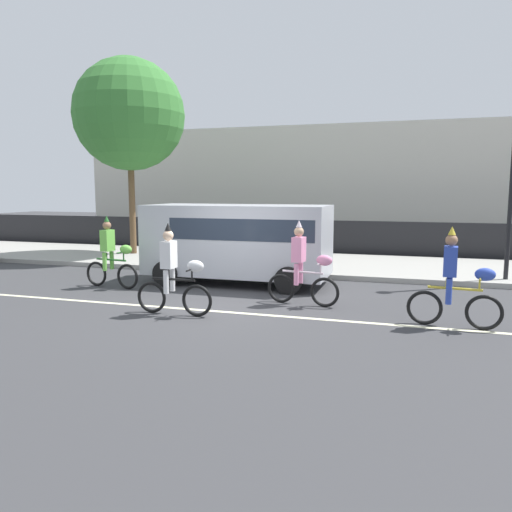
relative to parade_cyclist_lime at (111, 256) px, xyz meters
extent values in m
plane|color=#38383A|center=(3.47, -1.14, -0.84)|extent=(80.00, 80.00, 0.00)
cube|color=beige|center=(3.47, -1.64, -0.84)|extent=(36.00, 0.14, 0.01)
cube|color=#9E9B93|center=(3.47, 5.36, -0.77)|extent=(60.00, 5.00, 0.15)
cube|color=black|center=(3.47, 8.26, -0.14)|extent=(40.00, 0.08, 1.40)
cube|color=beige|center=(4.55, 16.86, 2.02)|extent=(28.00, 8.00, 5.72)
torus|color=black|center=(0.51, -0.07, -0.51)|extent=(0.67, 0.16, 0.67)
torus|color=black|center=(-0.53, 0.07, -0.51)|extent=(0.67, 0.16, 0.67)
cylinder|color=#266626|center=(-0.01, 0.00, -0.09)|extent=(0.96, 0.18, 0.05)
cylinder|color=#266626|center=(-0.16, 0.02, 0.00)|extent=(0.04, 0.04, 0.18)
cylinder|color=#266626|center=(0.40, -0.05, 0.02)|extent=(0.04, 0.04, 0.23)
cylinder|color=#266626|center=(0.40, -0.05, 0.14)|extent=(0.10, 0.50, 0.03)
ellipsoid|color=#72CC4C|center=(0.49, -0.06, 0.21)|extent=(0.38, 0.25, 0.24)
cube|color=#72CC4C|center=(-0.11, 0.01, 0.42)|extent=(0.28, 0.35, 0.56)
sphere|color=#9E7051|center=(-0.11, 0.01, 0.82)|extent=(0.22, 0.22, 0.22)
cone|color=#266626|center=(-0.11, 0.01, 1.00)|extent=(0.14, 0.14, 0.16)
cylinder|color=#72CC4C|center=(-0.13, -0.12, -0.13)|extent=(0.11, 0.11, 0.48)
cylinder|color=#72CC4C|center=(-0.09, 0.15, -0.13)|extent=(0.11, 0.11, 0.48)
torus|color=black|center=(3.42, -2.16, -0.51)|extent=(0.67, 0.08, 0.67)
torus|color=black|center=(2.37, -2.15, -0.51)|extent=(0.67, 0.08, 0.67)
cylinder|color=black|center=(2.90, -2.15, -0.09)|extent=(0.97, 0.06, 0.05)
cylinder|color=black|center=(2.75, -2.15, 0.00)|extent=(0.04, 0.04, 0.18)
cylinder|color=black|center=(3.32, -2.16, 0.02)|extent=(0.04, 0.04, 0.23)
cylinder|color=black|center=(3.32, -2.16, 0.14)|extent=(0.04, 0.50, 0.03)
ellipsoid|color=white|center=(3.40, -2.16, 0.21)|extent=(0.36, 0.20, 0.24)
cube|color=white|center=(2.80, -2.15, 0.42)|extent=(0.24, 0.32, 0.56)
sphere|color=beige|center=(2.80, -2.15, 0.82)|extent=(0.22, 0.22, 0.22)
cone|color=black|center=(2.80, -2.15, 1.00)|extent=(0.14, 0.14, 0.16)
cylinder|color=white|center=(2.79, -2.29, -0.13)|extent=(0.11, 0.11, 0.48)
cylinder|color=white|center=(2.80, -2.01, -0.13)|extent=(0.11, 0.11, 0.48)
torus|color=black|center=(5.79, -0.55, -0.51)|extent=(0.67, 0.17, 0.67)
torus|color=black|center=(4.75, -0.40, -0.51)|extent=(0.67, 0.17, 0.67)
cylinder|color=silver|center=(5.27, -0.47, -0.09)|extent=(0.96, 0.19, 0.05)
cylinder|color=silver|center=(5.12, -0.45, 0.00)|extent=(0.04, 0.04, 0.18)
cylinder|color=silver|center=(5.68, -0.53, 0.02)|extent=(0.04, 0.04, 0.23)
cylinder|color=silver|center=(5.68, -0.53, 0.14)|extent=(0.10, 0.50, 0.03)
ellipsoid|color=pink|center=(5.77, -0.55, 0.21)|extent=(0.39, 0.25, 0.24)
cube|color=pink|center=(5.17, -0.46, 0.42)|extent=(0.28, 0.35, 0.56)
sphere|color=tan|center=(5.17, -0.46, 0.82)|extent=(0.22, 0.22, 0.22)
cone|color=silver|center=(5.17, -0.46, 1.00)|extent=(0.14, 0.14, 0.16)
cylinder|color=pink|center=(5.15, -0.60, -0.13)|extent=(0.11, 0.11, 0.48)
cylinder|color=pink|center=(5.19, -0.32, -0.13)|extent=(0.11, 0.11, 0.48)
torus|color=black|center=(8.91, -1.51, -0.51)|extent=(0.67, 0.13, 0.67)
torus|color=black|center=(7.87, -1.42, -0.51)|extent=(0.67, 0.13, 0.67)
cylinder|color=gold|center=(8.39, -1.47, -0.09)|extent=(0.97, 0.13, 0.05)
cylinder|color=gold|center=(8.24, -1.46, 0.00)|extent=(0.04, 0.04, 0.18)
cylinder|color=gold|center=(8.81, -1.50, 0.02)|extent=(0.04, 0.04, 0.23)
cylinder|color=gold|center=(8.81, -1.50, 0.14)|extent=(0.07, 0.50, 0.03)
ellipsoid|color=#2D47B2|center=(8.89, -1.51, 0.21)|extent=(0.38, 0.23, 0.24)
cube|color=#2D47B2|center=(8.29, -1.46, 0.42)|extent=(0.27, 0.34, 0.56)
sphere|color=#9E7051|center=(8.29, -1.46, 0.82)|extent=(0.22, 0.22, 0.22)
cone|color=gold|center=(8.29, -1.46, 1.00)|extent=(0.14, 0.14, 0.16)
cylinder|color=#2D47B2|center=(8.28, -1.60, -0.13)|extent=(0.11, 0.11, 0.48)
cylinder|color=#2D47B2|center=(8.30, -1.32, -0.13)|extent=(0.11, 0.11, 0.48)
cube|color=silver|center=(2.99, 1.56, 0.39)|extent=(5.00, 2.00, 1.90)
cube|color=#283342|center=(3.39, 1.56, 0.74)|extent=(3.90, 2.02, 0.56)
cylinder|color=black|center=(4.69, 0.56, -0.49)|extent=(0.70, 0.22, 0.70)
cylinder|color=black|center=(4.69, 2.56, -0.49)|extent=(0.70, 0.22, 0.70)
cylinder|color=black|center=(1.29, 0.56, -0.49)|extent=(0.70, 0.22, 0.70)
cylinder|color=black|center=(1.29, 2.56, -0.49)|extent=(0.70, 0.22, 0.70)
cylinder|color=black|center=(10.10, 3.59, 2.06)|extent=(0.12, 0.12, 5.50)
cylinder|color=brown|center=(-2.70, 5.58, 1.20)|extent=(0.24, 0.24, 3.79)
sphere|color=#387A33|center=(-2.70, 5.58, 4.55)|extent=(4.16, 4.16, 4.16)
cylinder|color=#33333D|center=(4.51, 5.87, -0.27)|extent=(0.20, 0.20, 0.85)
cube|color=black|center=(4.51, 5.87, 0.44)|extent=(0.32, 0.20, 0.56)
sphere|color=tan|center=(4.51, 5.87, 0.83)|extent=(0.20, 0.20, 0.20)
camera|label=1|loc=(7.55, -11.36, 1.75)|focal=35.00mm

